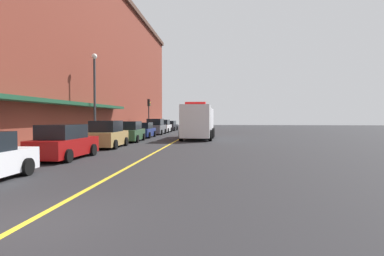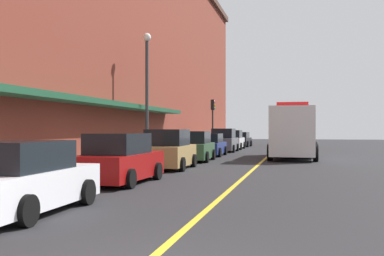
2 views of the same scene
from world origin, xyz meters
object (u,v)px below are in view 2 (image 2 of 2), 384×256
Objects in this scene: street_lamp_left at (147,83)px; parked_car_3 at (195,147)px; parked_car_0 at (21,179)px; box_truck at (294,133)px; parked_car_4 at (210,145)px; parked_car_6 at (233,140)px; parked_car_1 at (120,160)px; parked_car_7 at (240,140)px; parking_meter_1 at (228,137)px; parked_car_2 at (168,151)px; parking_meter_2 at (207,139)px; traffic_light_near at (213,114)px; parked_car_5 at (224,141)px; parking_meter_3 at (164,144)px; parking_meter_0 at (183,142)px.

parked_car_3 is at bearing 52.30° from street_lamp_left.
box_truck reaches higher than parked_car_0.
parked_car_4 is 11.40m from parked_car_6.
parked_car_1 is 0.53× the size of box_truck.
parked_car_7 reaches higher than parking_meter_1.
parked_car_2 is 3.13× the size of parking_meter_2.
street_lamp_left is (-1.95, -8.01, 3.66)m from parked_car_4.
parked_car_2 reaches higher than parking_meter_1.
street_lamp_left is (-1.99, -19.41, 3.57)m from parked_car_6.
box_truck is at bearing -161.43° from parked_car_7.
parked_car_4 is at bearing -81.16° from traffic_light_near.
parking_meter_1 is at bearing 1.51° from parked_car_3.
parked_car_3 is 3.26× the size of parking_meter_1.
parked_car_6 is 0.94× the size of parked_car_7.
traffic_light_near reaches higher than parked_car_0.
parked_car_7 is 0.66× the size of street_lamp_left.
parked_car_1 is 1.03× the size of parked_car_5.
parked_car_5 is (0.02, 29.04, 0.12)m from parked_car_0.
parked_car_0 is 34.34m from parked_car_6.
parked_car_1 is at bearing 177.41° from parked_car_3.
parked_car_7 is 0.54× the size of box_truck.
parking_meter_3 is (-1.41, 4.12, 0.19)m from parked_car_2.
parked_car_2 is at bearing -85.25° from parking_meter_2.
parked_car_2 is at bearing -1.08° from parked_car_0.
parked_car_1 is 11.59m from parked_car_3.
parking_meter_0 is at bearing -79.43° from box_truck.
parked_car_2 is 8.56m from parking_meter_0.
parked_car_1 is 9.81m from street_lamp_left.
parked_car_5 is at bearing -1.07° from parked_car_2.
parked_car_1 is 1.04× the size of parked_car_6.
parked_car_6 is at bearing -178.29° from parked_car_7.
parked_car_3 is at bearing -82.67° from parking_meter_2.
parking_meter_2 is (-1.47, 11.41, 0.24)m from parked_car_3.
street_lamp_left is at bearing 165.66° from parked_car_4.
box_truck is (5.76, -12.65, 0.82)m from parked_car_6.
box_truck is at bearing -155.77° from parked_car_6.
parked_car_2 is 4.36m from parking_meter_3.
parked_car_1 is at bearing -84.64° from parking_meter_0.
parked_car_6 is at bearing 1.10° from parked_car_1.
parked_car_7 is (-0.11, 22.90, -0.09)m from parked_car_3.
parked_car_6 is 1.01× the size of traffic_light_near.
parked_car_6 is at bearing 66.82° from traffic_light_near.
parking_meter_2 is (-1.41, 16.93, 0.19)m from parked_car_2.
parking_meter_0 is at bearing -90.00° from parking_meter_1.
parked_car_2 is 10.85m from parked_car_4.
traffic_light_near is at bearing 87.68° from street_lamp_left.
parked_car_7 is at bearing 86.10° from parking_meter_0.
parked_car_4 is 5.99m from box_truck.
parking_meter_0 is 20.52m from parking_meter_1.
box_truck is 10.64m from street_lamp_left.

